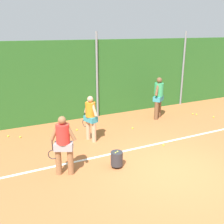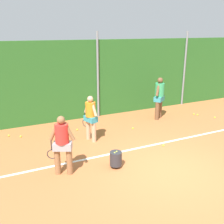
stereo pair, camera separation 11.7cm
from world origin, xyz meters
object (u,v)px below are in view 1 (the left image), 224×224
Objects in this scene: ball_hopper at (117,158)px; player_midcourt at (91,116)px; tennis_ball_8 at (193,114)px; tennis_ball_9 at (133,128)px; tennis_ball_4 at (214,117)px; tennis_ball_2 at (77,130)px; player_backcourt_far at (158,96)px; tennis_ball_7 at (196,114)px; tennis_ball_5 at (8,136)px; player_foreground_near at (63,143)px; tennis_ball_3 at (163,145)px; tennis_ball_6 at (20,137)px.

player_midcourt is at bearing 88.94° from ball_hopper.
tennis_ball_9 is at bearing -173.74° from tennis_ball_8.
ball_hopper is 6.52m from tennis_ball_4.
ball_hopper is 6.33m from tennis_ball_8.
tennis_ball_9 is (2.14, -0.82, 0.00)m from tennis_ball_2.
tennis_ball_2 is at bearing 158.99° from tennis_ball_9.
tennis_ball_7 is at bearing 131.81° from player_backcourt_far.
tennis_ball_5 is (-2.72, 3.86, -0.26)m from ball_hopper.
player_foreground_near is 1.02× the size of player_midcourt.
player_foreground_near reaches higher than player_midcourt.
ball_hopper is at bearing -160.85° from tennis_ball_4.
tennis_ball_5 is 1.00× the size of tennis_ball_7.
tennis_ball_4 is at bearing 20.90° from tennis_ball_3.
player_backcourt_far reaches higher than tennis_ball_8.
tennis_ball_5 and tennis_ball_9 have the same top height.
tennis_ball_8 is at bearing 33.89° from tennis_ball_3.
player_foreground_near is 0.91× the size of player_backcourt_far.
tennis_ball_3 is at bearing 23.39° from player_backcourt_far.
tennis_ball_6 is at bearing 166.37° from tennis_ball_9.
tennis_ball_9 is at bearing 94.51° from tennis_ball_3.
tennis_ball_4 is 1.00× the size of tennis_ball_8.
tennis_ball_3 is (-1.58, -2.61, -1.04)m from player_backcourt_far.
player_foreground_near reaches higher than tennis_ball_7.
tennis_ball_6 and tennis_ball_8 have the same top height.
tennis_ball_2 is 6.40m from tennis_ball_4.
ball_hopper is (1.50, -0.30, -0.68)m from player_foreground_near.
player_backcourt_far reaches higher than player_foreground_near.
tennis_ball_5 is at bearing 146.36° from tennis_ball_3.
player_midcourt is 2.20m from tennis_ball_9.
tennis_ball_2 is 5.86m from tennis_ball_7.
tennis_ball_3 is at bearing -148.46° from tennis_ball_7.
tennis_ball_3 is (2.16, 0.61, -0.26)m from ball_hopper.
tennis_ball_6 is at bearing 174.09° from tennis_ball_2.
player_backcourt_far reaches higher than tennis_ball_9.
tennis_ball_7 is (5.66, 0.59, -0.91)m from player_midcourt.
player_backcourt_far is at bearing -5.60° from tennis_ball_5.
tennis_ball_2 is (-0.17, 1.16, -0.91)m from player_midcourt.
player_backcourt_far reaches higher than tennis_ball_4.
player_backcourt_far reaches higher than tennis_ball_6.
player_midcourt reaches higher than tennis_ball_4.
player_midcourt reaches higher than tennis_ball_5.
tennis_ball_9 is (-0.15, 1.92, 0.00)m from tennis_ball_3.
ball_hopper is at bearing -164.18° from tennis_ball_3.
tennis_ball_7 is (-0.45, 0.65, 0.00)m from tennis_ball_4.
tennis_ball_9 is (1.97, 0.34, -0.91)m from player_midcourt.
player_foreground_near reaches higher than tennis_ball_6.
tennis_ball_4 is at bearing 19.15° from ball_hopper.
tennis_ball_2 is 1.00× the size of tennis_ball_9.
tennis_ball_5 is (-1.22, 3.56, -0.94)m from player_foreground_near.
tennis_ball_2 is 1.00× the size of tennis_ball_4.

